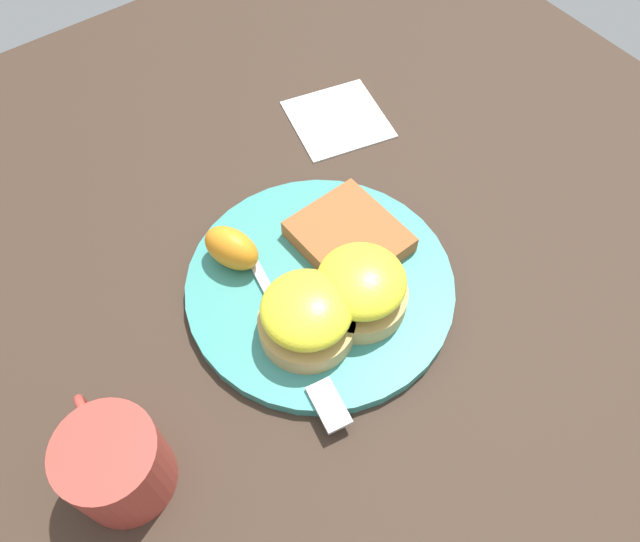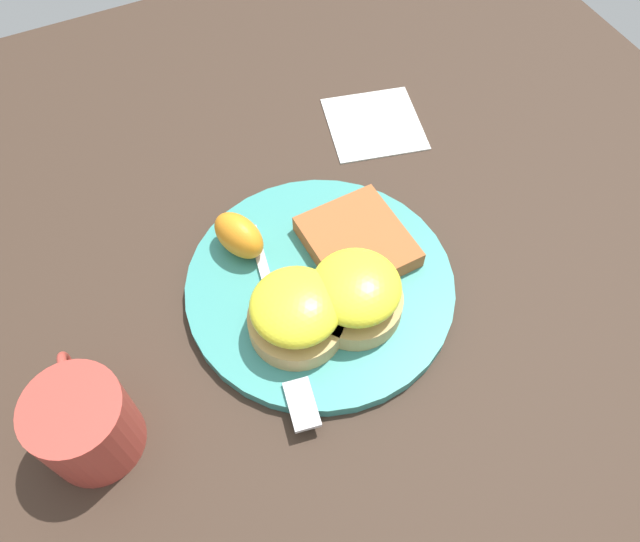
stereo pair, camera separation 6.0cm
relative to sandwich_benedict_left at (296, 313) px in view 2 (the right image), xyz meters
The scene contains 9 objects.
ground_plane 0.07m from the sandwich_benedict_left, 48.77° to the right, with size 1.10×1.10×0.00m, color #38281E.
plate 0.07m from the sandwich_benedict_left, 48.77° to the right, with size 0.27×0.27×0.01m, color teal.
sandwich_benedict_left is the anchor object (origin of this frame).
sandwich_benedict_right 0.06m from the sandwich_benedict_left, 95.32° to the right, with size 0.09×0.09×0.06m.
hashbrown_patty 0.11m from the sandwich_benedict_left, 58.23° to the right, with size 0.10×0.09×0.02m, color #A7582D.
orange_wedge 0.11m from the sandwich_benedict_left, ahead, with size 0.06×0.04×0.04m, color orange.
fork 0.03m from the sandwich_benedict_left, 88.72° to the left, with size 0.23×0.05×0.00m.
cup 0.20m from the sandwich_benedict_left, 95.48° to the left, with size 0.11×0.08×0.08m.
napkin 0.30m from the sandwich_benedict_left, 42.60° to the right, with size 0.11×0.11×0.00m, color white.
Camera 2 is at (-0.30, 0.14, 0.54)m, focal length 35.00 mm.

